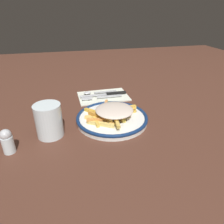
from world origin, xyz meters
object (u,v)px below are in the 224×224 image
Objects in this scene: fries_heap at (113,112)px; knife at (107,94)px; water_glass at (49,120)px; spoon at (94,92)px; fork at (102,97)px; plate at (112,118)px; napkin at (103,96)px; salt_shaker at (7,141)px.

knife is at bearing -7.68° from fries_heap.
water_glass is at bearing 98.87° from fries_heap.
water_glass is at bearing 137.39° from knife.
fork is at bearing -157.74° from spoon.
napkin is at bearing -3.28° from plate.
fries_heap is (-0.01, -0.00, 0.03)m from plate.
fries_heap is 1.26× the size of spoon.
plate is 3.45× the size of salt_shaker.
plate is at bearing 171.90° from knife.
water_glass is (-0.04, 0.21, 0.04)m from plate.
fries_heap is 2.63× the size of salt_shaker.
plate is at bearing 7.77° from fries_heap.
plate reaches higher than spoon.
salt_shaker is (-0.10, 0.32, 0.02)m from plate.
knife is (-0.00, -0.02, 0.01)m from napkin.
fries_heap is at bearing 172.32° from knife.
spoon is at bearing 5.14° from fries_heap.
fries_heap is 0.33m from salt_shaker.
salt_shaker is at bearing 106.31° from fries_heap.
napkin is 1.04× the size of knife.
fries_heap is at bearing -73.69° from salt_shaker.
water_glass is at bearing -61.09° from salt_shaker.
plate is at bearing 176.72° from napkin.
water_glass reaches higher than fries_heap.
knife is at bearing -117.19° from spoon.
fork is 0.43m from salt_shaker.
napkin is (0.22, -0.01, -0.01)m from plate.
spoon reaches higher than knife.
fork is at bearing -0.15° from plate.
fork is at bearing -47.34° from salt_shaker.
fries_heap is at bearing -174.86° from spoon.
water_glass reaches higher than spoon.
salt_shaker is (-0.09, 0.32, -0.00)m from fries_heap.
salt_shaker is at bearing 118.91° from water_glass.
napkin is 0.05m from spoon.
napkin is at bearing -2.98° from fries_heap.
fries_heap reaches higher than knife.
water_glass is 1.44× the size of salt_shaker.
plate is 1.20× the size of knife.
water_glass reaches higher than knife.
knife is at bearing -47.42° from salt_shaker.
fork is 0.32m from water_glass.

